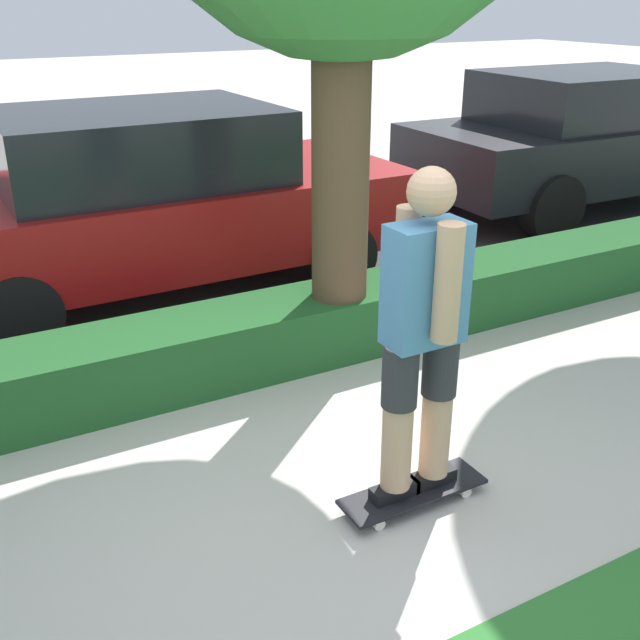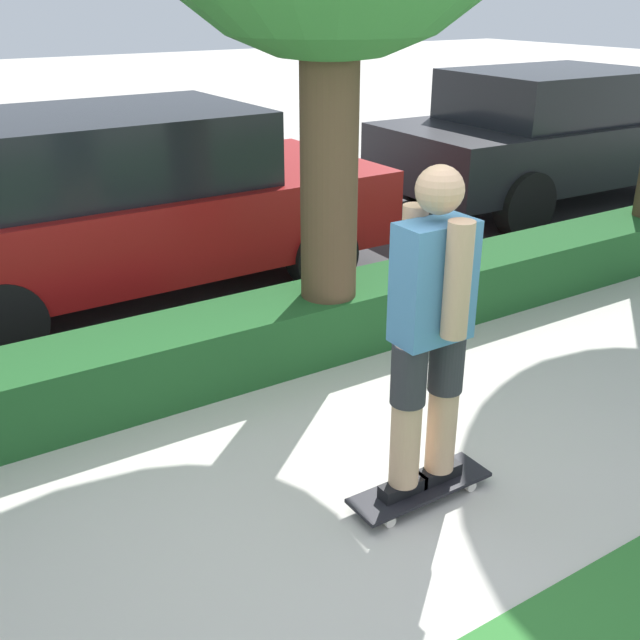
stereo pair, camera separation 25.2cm
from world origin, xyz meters
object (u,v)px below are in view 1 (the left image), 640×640
(skater_person, at_px, (423,333))
(parked_car_middle, at_px, (152,198))
(parked_car_rear, at_px, (587,138))
(skateboard, at_px, (413,492))

(skater_person, xyz_separation_m, parked_car_middle, (-0.18, 3.69, -0.17))
(skater_person, height_order, parked_car_rear, skater_person)
(skateboard, xyz_separation_m, parked_car_middle, (-0.18, 3.69, 0.73))
(parked_car_middle, height_order, parked_car_rear, parked_car_rear)
(skateboard, distance_m, parked_car_middle, 3.77)
(skater_person, bearing_deg, parked_car_middle, 92.80)
(skateboard, bearing_deg, skater_person, 26.57)
(parked_car_middle, relative_size, parked_car_rear, 0.98)
(skateboard, xyz_separation_m, skater_person, (0.00, 0.00, 0.91))
(parked_car_middle, bearing_deg, skater_person, -88.02)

